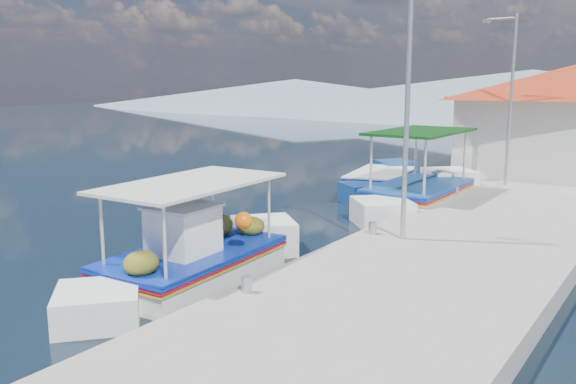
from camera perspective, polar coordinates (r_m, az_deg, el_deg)
The scene contains 8 objects.
ground at distance 15.66m, azimuth -7.98°, elevation -5.26°, with size 160.00×160.00×0.00m, color black.
quay at distance 18.03m, azimuth 19.81°, elevation -2.85°, with size 5.00×44.00×0.50m, color #A09C95.
bollards at distance 17.88m, azimuth 12.77°, elevation -1.26°, with size 0.20×17.20×0.30m.
main_caique at distance 13.07m, azimuth -8.78°, elevation -6.40°, with size 2.36×7.34×2.42m.
caique_green_canopy at distance 20.54m, azimuth 12.43°, elevation -0.32°, with size 2.39×7.78×2.91m.
caique_blue_hull at distance 23.29m, azimuth 8.91°, elevation 0.81°, with size 2.78×6.50×1.18m.
lamp_post_near at distance 14.24m, azimuth 10.99°, elevation 8.79°, with size 1.21×0.14×6.00m.
lamp_post_far at distance 22.76m, azimuth 20.32°, elevation 9.00°, with size 1.21×0.14×6.00m.
Camera 1 is at (10.26, -11.02, 4.30)m, focal length 37.28 mm.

